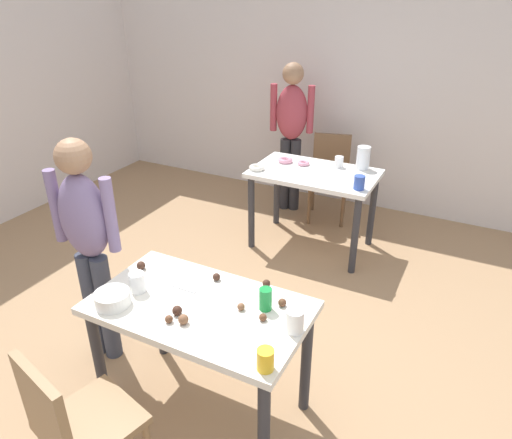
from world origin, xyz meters
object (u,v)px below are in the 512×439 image
(chair_near_table, at_px, (74,423))
(chair_far_table, at_px, (330,172))
(pitcher_far, at_px, (363,158))
(dining_table_near, at_px, (200,322))
(person_adult_far, at_px, (291,125))
(soda_can, at_px, (266,299))
(person_girl_near, at_px, (87,236))
(mixing_bowl, at_px, (112,299))
(dining_table_far, at_px, (314,184))

(chair_near_table, bearing_deg, chair_far_table, 90.19)
(chair_near_table, height_order, pitcher_far, pitcher_far)
(dining_table_near, xyz_separation_m, pitcher_far, (0.20, 2.36, 0.22))
(person_adult_far, relative_size, soda_can, 12.81)
(person_girl_near, height_order, mixing_bowl, person_girl_near)
(chair_near_table, xyz_separation_m, person_adult_far, (-0.45, 3.47, 0.44))
(chair_far_table, bearing_deg, chair_near_table, -89.81)
(dining_table_far, xyz_separation_m, person_adult_far, (-0.52, 0.67, 0.31))
(dining_table_far, xyz_separation_m, pitcher_far, (0.36, 0.26, 0.22))
(dining_table_far, bearing_deg, chair_far_table, 96.46)
(dining_table_near, distance_m, pitcher_far, 2.38)
(chair_far_table, xyz_separation_m, pitcher_far, (0.44, -0.43, 0.36))
(chair_near_table, xyz_separation_m, person_girl_near, (-0.63, 0.80, 0.40))
(person_girl_near, xyz_separation_m, soda_can, (1.17, 0.03, -0.09))
(chair_near_table, relative_size, chair_far_table, 1.00)
(dining_table_near, distance_m, chair_far_table, 2.80)
(dining_table_far, bearing_deg, mixing_bowl, -96.09)
(mixing_bowl, bearing_deg, chair_far_table, 86.81)
(chair_far_table, relative_size, mixing_bowl, 4.73)
(chair_near_table, xyz_separation_m, soda_can, (0.54, 0.83, 0.31))
(chair_near_table, xyz_separation_m, mixing_bowl, (-0.18, 0.50, 0.29))
(person_adult_far, xyz_separation_m, pitcher_far, (0.87, -0.40, -0.09))
(dining_table_near, height_order, person_adult_far, person_adult_far)
(chair_far_table, distance_m, person_girl_near, 2.79)
(mixing_bowl, bearing_deg, chair_near_table, -70.40)
(dining_table_far, distance_m, person_adult_far, 0.90)
(person_girl_near, bearing_deg, dining_table_far, 70.76)
(soda_can, bearing_deg, pitcher_far, 93.09)
(dining_table_near, height_order, soda_can, soda_can)
(dining_table_near, relative_size, dining_table_far, 1.04)
(dining_table_far, height_order, chair_near_table, chair_near_table)
(mixing_bowl, bearing_deg, dining_table_near, 26.94)
(mixing_bowl, height_order, soda_can, soda_can)
(person_adult_far, relative_size, pitcher_far, 7.63)
(dining_table_near, bearing_deg, person_adult_far, 103.63)
(chair_far_table, xyz_separation_m, soda_can, (0.56, -2.67, 0.31))
(chair_near_table, relative_size, mixing_bowl, 4.73)
(chair_far_table, xyz_separation_m, mixing_bowl, (-0.17, -2.99, 0.29))
(dining_table_near, distance_m, mixing_bowl, 0.47)
(person_girl_near, bearing_deg, mixing_bowl, -33.66)
(dining_table_near, height_order, chair_far_table, chair_far_table)
(dining_table_far, bearing_deg, chair_near_table, -91.37)
(dining_table_near, relative_size, pitcher_far, 5.58)
(dining_table_far, bearing_deg, person_girl_near, -109.24)
(dining_table_near, xyz_separation_m, person_girl_near, (-0.85, 0.10, 0.26))
(dining_table_near, distance_m, dining_table_far, 2.10)
(dining_table_near, distance_m, person_girl_near, 0.90)
(chair_near_table, bearing_deg, person_girl_near, 128.18)
(person_girl_near, xyz_separation_m, mixing_bowl, (0.45, -0.30, -0.11))
(chair_near_table, distance_m, person_girl_near, 1.10)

